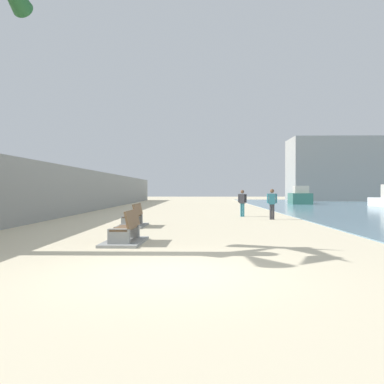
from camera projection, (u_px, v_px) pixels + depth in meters
name	position (u px, v px, depth m)	size (l,w,h in m)	color
ground_plane	(190.00, 214.00, 25.27)	(120.00, 120.00, 0.00)	beige
seawall	(76.00, 191.00, 25.40)	(0.80, 64.00, 2.98)	gray
bench_near	(126.00, 235.00, 11.32)	(1.16, 2.13, 0.98)	gray
bench_far	(133.00, 221.00, 16.37)	(1.17, 2.13, 0.98)	gray
person_walking	(242.00, 201.00, 22.37)	(0.48, 0.30, 1.56)	teal
person_standing	(272.00, 202.00, 20.21)	(0.52, 0.23, 1.61)	#333338
boat_distant	(300.00, 197.00, 41.25)	(2.43, 4.40, 1.94)	#337060
harbor_building	(334.00, 170.00, 52.89)	(12.00, 6.00, 8.60)	#9E9E99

